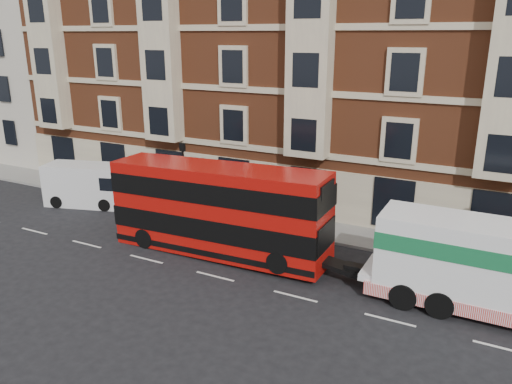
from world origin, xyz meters
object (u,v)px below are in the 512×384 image
tow_truck (482,266)px  box_van (87,185)px  double_decker_bus (218,209)px  pedestrian (167,194)px

tow_truck → box_van: tow_truck is taller
double_decker_bus → tow_truck: 12.07m
tow_truck → box_van: (-23.64, 2.62, -0.67)m
tow_truck → box_van: size_ratio=1.63×
tow_truck → box_van: bearing=173.7°
box_van → pedestrian: bearing=2.6°
double_decker_bus → box_van: double_decker_bus is taller
double_decker_bus → box_van: 11.92m
tow_truck → pedestrian: size_ratio=5.61×
tow_truck → double_decker_bus: bearing=180.0°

